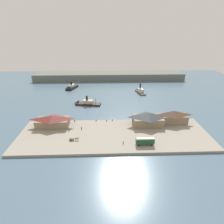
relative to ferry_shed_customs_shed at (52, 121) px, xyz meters
The scene contains 19 objects.
ground_plane 39.67m from the ferry_shed_customs_shed, 15.84° to the left, with size 320.00×320.00×0.00m, color slate.
quay_promenade 39.74m from the ferry_shed_customs_shed, 16.54° to the right, with size 110.00×36.00×1.20m, color gray.
seawall_edge 38.79m from the ferry_shed_customs_shed, 10.68° to the left, with size 110.00×0.80×1.00m, color slate.
ferry_shed_customs_shed is the anchor object (origin of this frame).
ferry_shed_east_terminal 59.69m from the ferry_shed_customs_shed, ahead, with size 18.88×11.47×8.00m.
ferry_shed_west_terminal 76.01m from the ferry_shed_customs_shed, ahead, with size 18.60×7.80×8.47m.
street_tram 58.07m from the ferry_shed_customs_shed, 22.74° to the right, with size 9.58×2.71×4.08m.
horse_cart 23.13m from the ferry_shed_customs_shed, 47.02° to the right, with size 5.44×1.34×1.87m.
pedestrian_walking_west 47.32m from the ferry_shed_customs_shed, 26.36° to the right, with size 0.38×0.38×1.53m.
pedestrian_at_waters_edge 19.19m from the ferry_shed_customs_shed, 14.72° to the right, with size 0.44×0.44×1.77m.
pedestrian_near_cart 13.23m from the ferry_shed_customs_shed, 29.75° to the right, with size 0.44×0.44×1.78m.
mooring_post_east 38.03m from the ferry_shed_customs_shed, ahead, with size 0.44×0.44×0.90m, color black.
mooring_post_west 14.08m from the ferry_shed_customs_shed, 23.06° to the left, with size 0.44×0.44×0.90m, color black.
mooring_post_center_west 34.29m from the ferry_shed_customs_shed, ahead, with size 0.44×0.44×0.90m, color black.
mooring_post_center_east 27.52m from the ferry_shed_customs_shed, 11.79° to the left, with size 0.44×0.44×0.90m, color black.
ferry_approaching_west 94.77m from the ferry_shed_customs_shed, 45.35° to the left, with size 8.58×17.63×11.01m.
ferry_near_quay 81.33m from the ferry_shed_customs_shed, 91.90° to the left, with size 11.63×18.96×9.10m.
ferry_departing_north 41.02m from the ferry_shed_customs_shed, 66.73° to the left, with size 22.73×9.12×9.52m.
far_headland 126.55m from the ferry_shed_customs_shed, 72.58° to the left, with size 180.00×24.00×8.00m, color #60665B.
Camera 1 is at (-4.41, -112.49, 56.69)m, focal length 29.19 mm.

